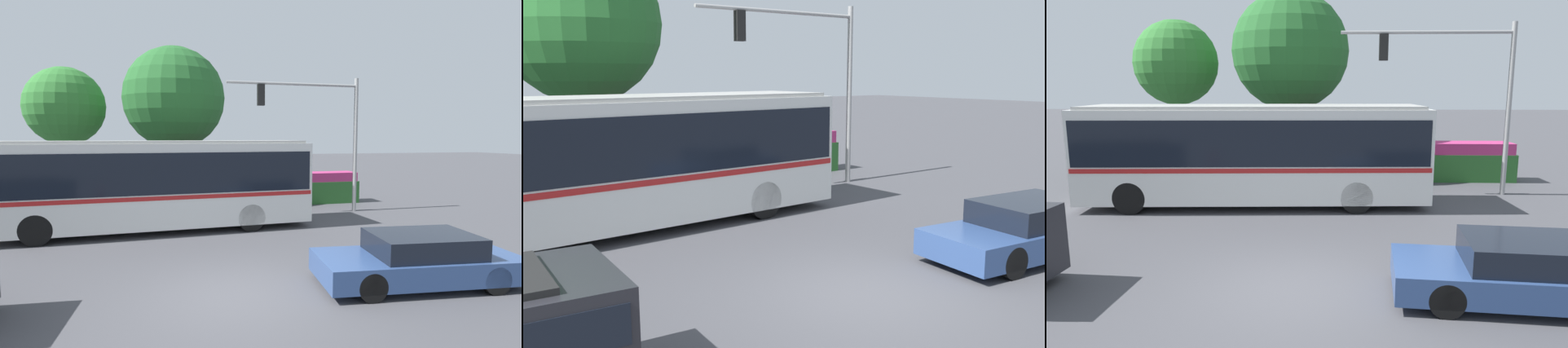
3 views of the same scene
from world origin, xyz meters
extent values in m
plane|color=#444449|center=(0.00, 0.00, 0.00)|extent=(140.00, 140.00, 0.00)
cube|color=silver|center=(-1.64, 6.67, 1.71)|extent=(11.19, 3.07, 2.93)
cube|color=black|center=(-1.64, 6.67, 2.18)|extent=(10.97, 3.10, 1.40)
cube|color=#B21E1E|center=(-1.64, 6.67, 1.36)|extent=(11.08, 3.09, 0.14)
cube|color=black|center=(-7.19, 6.40, 2.06)|extent=(0.16, 2.16, 1.64)
cube|color=#9D9D99|center=(-1.64, 6.67, 3.23)|extent=(10.73, 2.84, 0.10)
cylinder|color=black|center=(-5.35, 5.37, 0.50)|extent=(1.01, 0.35, 1.00)
cylinder|color=black|center=(-5.46, 7.61, 0.50)|extent=(1.01, 0.35, 1.00)
cylinder|color=black|center=(1.62, 5.70, 0.50)|extent=(1.01, 0.35, 1.00)
cylinder|color=black|center=(1.51, 7.94, 0.50)|extent=(1.01, 0.35, 1.00)
cube|color=navy|center=(4.21, -0.33, 0.44)|extent=(4.78, 2.26, 0.53)
cube|color=black|center=(4.33, -0.34, 0.95)|extent=(2.46, 1.82, 0.49)
cylinder|color=black|center=(2.71, -0.98, 0.31)|extent=(0.65, 0.28, 0.63)
cylinder|color=black|center=(2.86, 0.61, 0.31)|extent=(0.65, 0.28, 0.63)
cylinder|color=gray|center=(7.12, 8.45, 3.03)|extent=(0.18, 0.18, 6.06)
cylinder|color=gray|center=(4.15, 8.45, 5.71)|extent=(5.94, 0.12, 0.12)
cube|color=black|center=(2.67, 8.45, 5.21)|extent=(0.30, 0.22, 0.90)
cylinder|color=red|center=(2.67, 8.57, 5.51)|extent=(0.18, 0.02, 0.18)
cylinder|color=yellow|center=(2.67, 8.57, 5.21)|extent=(0.18, 0.02, 0.18)
cylinder|color=green|center=(2.67, 8.57, 4.91)|extent=(0.18, 0.02, 0.18)
cube|color=#286028|center=(3.62, 11.09, 0.56)|extent=(9.64, 1.23, 1.13)
cube|color=#B22D6B|center=(3.62, 11.09, 1.36)|extent=(9.45, 1.17, 0.46)
cylinder|color=brown|center=(-5.95, 12.67, 1.78)|extent=(0.31, 0.31, 3.56)
sphere|color=#2D752D|center=(-5.95, 12.67, 4.89)|extent=(3.70, 3.70, 3.70)
cylinder|color=brown|center=(-0.84, 12.24, 1.77)|extent=(0.29, 0.29, 3.54)
sphere|color=#236028|center=(-0.84, 12.24, 5.35)|extent=(5.02, 5.02, 5.02)
camera|label=1|loc=(-1.41, -8.11, 3.39)|focal=27.20mm
camera|label=2|loc=(-7.06, -7.12, 3.80)|focal=41.13mm
camera|label=3|loc=(0.58, -8.55, 3.91)|focal=32.52mm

